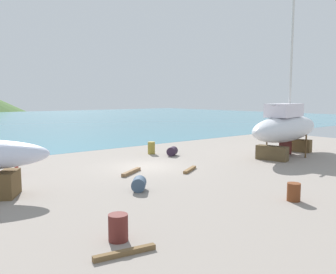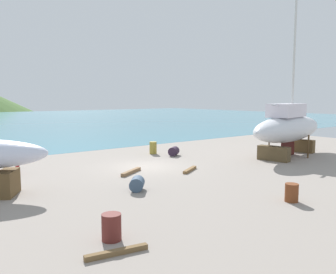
# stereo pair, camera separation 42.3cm
# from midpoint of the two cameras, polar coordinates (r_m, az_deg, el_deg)

# --- Properties ---
(ground_plane) EXTENTS (50.38, 50.38, 0.00)m
(ground_plane) POSITION_cam_midpoint_polar(r_m,az_deg,el_deg) (18.91, 3.08, -6.91)
(ground_plane) COLOR gray
(sailboat_large_starboard) EXTENTS (10.58, 4.84, 15.70)m
(sailboat_large_starboard) POSITION_cam_midpoint_polar(r_m,az_deg,el_deg) (27.57, 18.33, 1.55)
(sailboat_large_starboard) COLOR brown
(sailboat_large_starboard) RESTS_ON ground
(worker) EXTENTS (0.35, 0.49, 1.67)m
(worker) POSITION_cam_midpoint_polar(r_m,az_deg,el_deg) (21.49, -24.10, -3.49)
(worker) COLOR maroon
(worker) RESTS_ON ground
(barrel_blue_faded) EXTENTS (0.79, 0.79, 0.83)m
(barrel_blue_faded) POSITION_cam_midpoint_polar(r_m,az_deg,el_deg) (11.14, -9.26, -14.40)
(barrel_blue_faded) COLOR #5C2420
(barrel_blue_faded) RESTS_ON ground
(barrel_tar_black) EXTENTS (0.78, 0.78, 0.77)m
(barrel_tar_black) POSITION_cam_midpoint_polar(r_m,az_deg,el_deg) (15.81, 19.13, -8.49)
(barrel_tar_black) COLOR brown
(barrel_tar_black) RESTS_ON ground
(barrel_tipped_right) EXTENTS (1.05, 1.08, 0.65)m
(barrel_tipped_right) POSITION_cam_midpoint_polar(r_m,az_deg,el_deg) (16.62, -5.51, -7.65)
(barrel_tipped_right) COLOR #3A4E64
(barrel_tipped_right) RESTS_ON ground
(barrel_rust_mid) EXTENTS (0.77, 0.77, 0.95)m
(barrel_rust_mid) POSITION_cam_midpoint_polar(r_m,az_deg,el_deg) (27.20, -3.18, -1.79)
(barrel_rust_mid) COLOR olive
(barrel_rust_mid) RESTS_ON ground
(barrel_tipped_center) EXTENTS (1.10, 1.05, 0.66)m
(barrel_tipped_center) POSITION_cam_midpoint_polar(r_m,az_deg,el_deg) (26.38, 0.23, -2.35)
(barrel_tipped_center) COLOR #2F2132
(barrel_tipped_center) RESTS_ON ground
(timber_short_cross) EXTENTS (1.89, 1.28, 0.19)m
(timber_short_cross) POSITION_cam_midpoint_polar(r_m,az_deg,el_deg) (20.37, -6.61, -5.70)
(timber_short_cross) COLOR brown
(timber_short_cross) RESTS_ON ground
(timber_long_fore) EXTENTS (1.71, 1.12, 0.16)m
(timber_long_fore) POSITION_cam_midpoint_polar(r_m,az_deg,el_deg) (20.97, 3.00, -5.35)
(timber_long_fore) COLOR brown
(timber_long_fore) RESTS_ON ground
(timber_plank_near) EXTENTS (1.83, 0.50, 0.15)m
(timber_plank_near) POSITION_cam_midpoint_polar(r_m,az_deg,el_deg) (10.31, -8.28, -18.21)
(timber_plank_near) COLOR brown
(timber_plank_near) RESTS_ON ground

